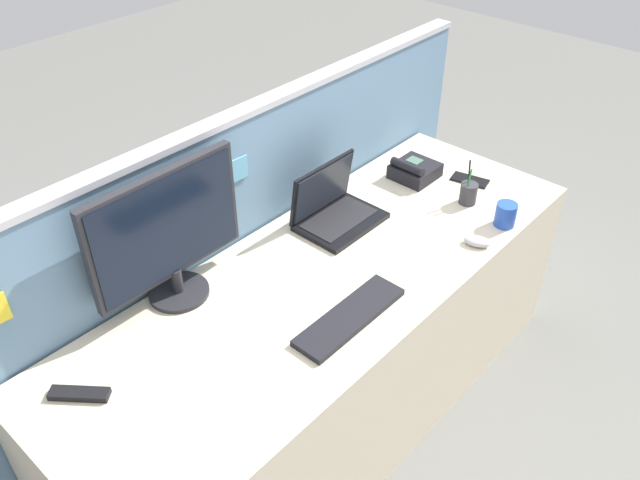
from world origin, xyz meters
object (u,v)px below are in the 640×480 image
Objects in this scene: desktop_monitor at (167,233)px; laptop at (333,207)px; pen_cup at (468,193)px; tv_remote at (79,394)px; keyboard_main at (350,317)px; computer_mouse_right_hand at (477,241)px; desk_phone at (414,170)px; cell_phone_black_slab at (470,180)px; coffee_mug at (506,214)px.

desktop_monitor is 0.71m from laptop.
pen_cup reaches higher than tv_remote.
keyboard_main is 0.63m from computer_mouse_right_hand.
laptop is 0.48m from desk_phone.
laptop is 3.27× the size of computer_mouse_right_hand.
laptop is at bearing 92.35° from computer_mouse_right_hand.
desk_phone is 1.15× the size of cell_phone_black_slab.
computer_mouse_right_hand is 0.85× the size of coffee_mug.
computer_mouse_right_hand is 0.65× the size of cell_phone_black_slab.
keyboard_main is 2.77× the size of cell_phone_black_slab.
keyboard_main is at bearing -64.95° from tv_remote.
computer_mouse_right_hand is (0.62, -0.10, 0.01)m from keyboard_main.
desk_phone is at bearing 39.64° from computer_mouse_right_hand.
desktop_monitor is 1.29× the size of keyboard_main.
pen_cup is at bearing -21.02° from desktop_monitor.
cell_phone_black_slab is at bearing 9.42° from keyboard_main.
cell_phone_black_slab is (1.28, -0.35, -0.25)m from desktop_monitor.
laptop is 1.77× the size of pen_cup.
desk_phone is at bearing -39.25° from tv_remote.
cell_phone_black_slab is 0.91× the size of tv_remote.
coffee_mug is at bearing -29.68° from desktop_monitor.
laptop reaches higher than tv_remote.
pen_cup is (0.46, -0.32, -0.01)m from laptop.
tv_remote is (-0.46, -0.15, -0.24)m from desktop_monitor.
desktop_monitor is 5.54× the size of computer_mouse_right_hand.
cell_phone_black_slab is at bearing -54.96° from desk_phone.
tv_remote is at bearing -178.17° from laptop.
coffee_mug is at bearing -101.11° from pen_cup.
keyboard_main reaches higher than tv_remote.
cell_phone_black_slab is at bearing -21.88° from laptop.
cell_phone_black_slab is (0.15, 0.08, -0.04)m from pen_cup.
computer_mouse_right_hand reaches higher than cell_phone_black_slab.
keyboard_main is (0.29, -0.52, -0.24)m from desktop_monitor.
keyboard_main is 0.84m from tv_remote.
desktop_monitor is 1.70× the size of laptop.
cell_phone_black_slab is 1.76m from tv_remote.
coffee_mug is at bearing -50.73° from laptop.
desk_phone reaches higher than tv_remote.
computer_mouse_right_hand is 0.46m from cell_phone_black_slab.
laptop reaches higher than computer_mouse_right_hand.
computer_mouse_right_hand is at bearing -157.90° from cell_phone_black_slab.
cell_phone_black_slab is 1.31× the size of coffee_mug.
desk_phone is 0.28m from pen_cup.
computer_mouse_right_hand is 0.19m from coffee_mug.
pen_cup is 1.19× the size of cell_phone_black_slab.
desk_phone is at bearing -7.92° from desktop_monitor.
cell_phone_black_slab is at bearing 27.41° from pen_cup.
coffee_mug is at bearing -7.37° from keyboard_main.
cell_phone_black_slab is 0.33m from coffee_mug.
pen_cup is at bearing -164.97° from cell_phone_black_slab.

